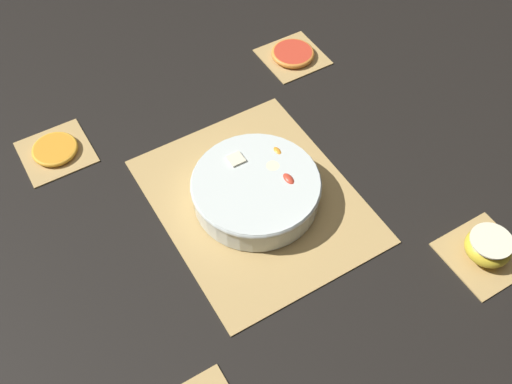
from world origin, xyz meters
name	(u,v)px	position (x,y,z in m)	size (l,w,h in m)	color
ground_plane	(256,201)	(0.00, 0.00, 0.00)	(6.00, 6.00, 0.00)	black
bamboo_mat_center	(256,200)	(0.00, 0.00, 0.00)	(0.44, 0.36, 0.01)	tan
coaster_mat_near_left	(484,255)	(-0.32, -0.29, 0.00)	(0.14, 0.14, 0.01)	tan
coaster_mat_near_right	(293,56)	(0.32, -0.29, 0.00)	(0.14, 0.14, 0.01)	tan
coaster_mat_far_right	(56,152)	(0.32, 0.29, 0.00)	(0.14, 0.14, 0.01)	tan
fruit_salad_bowl	(256,189)	(0.00, 0.00, 0.04)	(0.25, 0.25, 0.06)	silver
apple_half	(488,247)	(-0.32, -0.29, 0.03)	(0.08, 0.08, 0.05)	gold
orange_slice_whole	(55,149)	(0.32, 0.29, 0.01)	(0.10, 0.10, 0.01)	orange
grapefruit_slice	(293,53)	(0.32, -0.29, 0.01)	(0.10, 0.10, 0.01)	red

